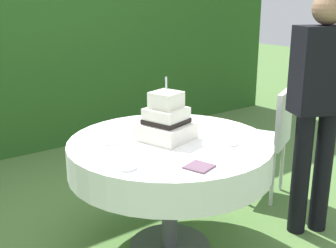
{
  "coord_description": "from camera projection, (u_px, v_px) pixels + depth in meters",
  "views": [
    {
      "loc": [
        -1.48,
        -1.96,
        1.57
      ],
      "look_at": [
        0.0,
        0.02,
        0.83
      ],
      "focal_mm": 45.89,
      "sensor_mm": 36.0,
      "label": 1
    }
  ],
  "objects": [
    {
      "name": "ground_plane",
      "position": [
        170.0,
        247.0,
        2.8
      ],
      "size": [
        20.0,
        20.0,
        0.0
      ],
      "primitive_type": "plane",
      "color": "#547A3D"
    },
    {
      "name": "napkin_stack",
      "position": [
        199.0,
        167.0,
        2.18
      ],
      "size": [
        0.16,
        0.16,
        0.01
      ],
      "primitive_type": "cube",
      "rotation": [
        0.0,
        0.0,
        0.3
      ],
      "color": "#6B4C60",
      "rests_on": "cake_table"
    },
    {
      "name": "garden_chair",
      "position": [
        270.0,
        133.0,
        3.38
      ],
      "size": [
        0.53,
        0.53,
        0.89
      ],
      "color": "white",
      "rests_on": "ground_plane"
    },
    {
      "name": "standing_person",
      "position": [
        319.0,
        101.0,
        2.75
      ],
      "size": [
        0.41,
        0.33,
        1.6
      ],
      "color": "black",
      "rests_on": "ground_plane"
    },
    {
      "name": "serving_plate_far",
      "position": [
        127.0,
        167.0,
        2.17
      ],
      "size": [
        0.1,
        0.1,
        0.01
      ],
      "primitive_type": "cylinder",
      "color": "white",
      "rests_on": "cake_table"
    },
    {
      "name": "serving_plate_left",
      "position": [
        131.0,
        126.0,
        2.86
      ],
      "size": [
        0.14,
        0.14,
        0.01
      ],
      "primitive_type": "cylinder",
      "color": "white",
      "rests_on": "cake_table"
    },
    {
      "name": "foliage_hedge",
      "position": [
        21.0,
        4.0,
        4.25
      ],
      "size": [
        6.61,
        0.43,
        2.99
      ],
      "primitive_type": "cube",
      "color": "#28561E",
      "rests_on": "ground_plane"
    },
    {
      "name": "serving_plate_right",
      "position": [
        230.0,
        143.0,
        2.53
      ],
      "size": [
        0.1,
        0.1,
        0.01
      ],
      "primitive_type": "cylinder",
      "color": "white",
      "rests_on": "cake_table"
    },
    {
      "name": "wedding_cake",
      "position": [
        166.0,
        121.0,
        2.59
      ],
      "size": [
        0.35,
        0.35,
        0.38
      ],
      "color": "white",
      "rests_on": "cake_table"
    },
    {
      "name": "serving_plate_near",
      "position": [
        112.0,
        141.0,
        2.56
      ],
      "size": [
        0.14,
        0.14,
        0.01
      ],
      "primitive_type": "cylinder",
      "color": "white",
      "rests_on": "cake_table"
    },
    {
      "name": "cake_table",
      "position": [
        170.0,
        156.0,
        2.62
      ],
      "size": [
        1.24,
        1.24,
        0.73
      ],
      "color": "#4C4C51",
      "rests_on": "ground_plane"
    }
  ]
}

